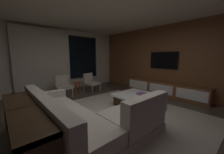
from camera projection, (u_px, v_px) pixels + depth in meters
floor at (111, 117)px, 3.23m from camera, size 9.20×9.20×0.00m
back_wall_with_window at (55, 60)px, 5.66m from camera, size 6.60×0.30×2.70m
media_wall at (171, 60)px, 5.03m from camera, size 0.12×7.80×2.70m
ceiling at (111, 0)px, 2.82m from camera, size 8.20×8.20×0.00m
area_rug at (124, 114)px, 3.39m from camera, size 3.20×3.80×0.01m
sectional_couch at (83, 120)px, 2.51m from camera, size 1.98×2.50×0.82m
coffee_table at (136, 100)px, 3.98m from camera, size 1.16×1.16×0.36m
book_stack_on_coffee_table at (141, 94)px, 3.93m from camera, size 0.26×0.20×0.06m
accent_chair_near_window at (91, 81)px, 5.64m from camera, size 0.65×0.66×0.78m
accent_chair_by_curtain at (63, 85)px, 4.95m from camera, size 0.60×0.62×0.78m
side_stool at (77, 84)px, 5.33m from camera, size 0.32×0.32×0.46m
media_console at (164, 89)px, 5.05m from camera, size 0.46×3.10×0.52m
mounted_tv at (163, 60)px, 5.15m from camera, size 0.05×1.13×0.65m
console_table_behind_couch at (24, 128)px, 1.98m from camera, size 0.40×2.10×0.74m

